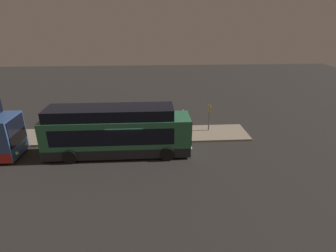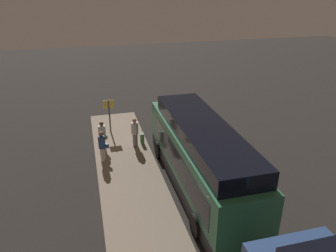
{
  "view_description": "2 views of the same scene",
  "coord_description": "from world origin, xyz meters",
  "px_view_note": "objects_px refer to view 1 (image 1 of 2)",
  "views": [
    {
      "loc": [
        1.93,
        -17.25,
        9.21
      ],
      "look_at": [
        3.04,
        0.67,
        1.87
      ],
      "focal_mm": 28.0,
      "sensor_mm": 36.0,
      "label": 1
    },
    {
      "loc": [
        -13.56,
        5.0,
        9.52
      ],
      "look_at": [
        3.04,
        0.67,
        1.87
      ],
      "focal_mm": 35.0,
      "sensor_mm": 36.0,
      "label": 2
    }
  ],
  "objects_px": {
    "bus_lead": "(117,133)",
    "suitcase": "(187,135)",
    "sign_post": "(209,114)",
    "passenger_with_bags": "(183,126)",
    "passenger_boarding": "(165,117)",
    "passenger_waiting": "(182,118)"
  },
  "relations": [
    {
      "from": "passenger_with_bags",
      "to": "suitcase",
      "type": "relative_size",
      "value": 2.03
    },
    {
      "from": "passenger_waiting",
      "to": "suitcase",
      "type": "distance_m",
      "value": 2.49
    },
    {
      "from": "sign_post",
      "to": "passenger_with_bags",
      "type": "bearing_deg",
      "value": -151.92
    },
    {
      "from": "bus_lead",
      "to": "sign_post",
      "type": "distance_m",
      "value": 8.31
    },
    {
      "from": "passenger_waiting",
      "to": "suitcase",
      "type": "relative_size",
      "value": 1.96
    },
    {
      "from": "passenger_boarding",
      "to": "suitcase",
      "type": "relative_size",
      "value": 2.04
    },
    {
      "from": "passenger_waiting",
      "to": "sign_post",
      "type": "relative_size",
      "value": 0.76
    },
    {
      "from": "passenger_boarding",
      "to": "passenger_waiting",
      "type": "height_order",
      "value": "passenger_boarding"
    },
    {
      "from": "bus_lead",
      "to": "passenger_waiting",
      "type": "height_order",
      "value": "bus_lead"
    },
    {
      "from": "sign_post",
      "to": "bus_lead",
      "type": "bearing_deg",
      "value": -154.19
    },
    {
      "from": "passenger_boarding",
      "to": "sign_post",
      "type": "height_order",
      "value": "sign_post"
    },
    {
      "from": "passenger_with_bags",
      "to": "sign_post",
      "type": "xyz_separation_m",
      "value": [
        2.41,
        1.28,
        0.52
      ]
    },
    {
      "from": "passenger_waiting",
      "to": "suitcase",
      "type": "bearing_deg",
      "value": 159.58
    },
    {
      "from": "bus_lead",
      "to": "suitcase",
      "type": "distance_m",
      "value": 5.77
    },
    {
      "from": "suitcase",
      "to": "bus_lead",
      "type": "bearing_deg",
      "value": -160.76
    },
    {
      "from": "bus_lead",
      "to": "sign_post",
      "type": "bearing_deg",
      "value": 25.81
    },
    {
      "from": "passenger_with_bags",
      "to": "suitcase",
      "type": "distance_m",
      "value": 0.84
    },
    {
      "from": "passenger_waiting",
      "to": "suitcase",
      "type": "xyz_separation_m",
      "value": [
        0.14,
        -2.41,
        -0.61
      ]
    },
    {
      "from": "sign_post",
      "to": "passenger_boarding",
      "type": "bearing_deg",
      "value": 168.53
    },
    {
      "from": "passenger_boarding",
      "to": "sign_post",
      "type": "xyz_separation_m",
      "value": [
        3.82,
        -0.77,
        0.5
      ]
    },
    {
      "from": "passenger_boarding",
      "to": "passenger_with_bags",
      "type": "xyz_separation_m",
      "value": [
        1.41,
        -2.06,
        -0.02
      ]
    },
    {
      "from": "passenger_boarding",
      "to": "suitcase",
      "type": "distance_m",
      "value": 3.1
    }
  ]
}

